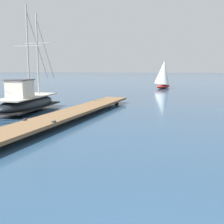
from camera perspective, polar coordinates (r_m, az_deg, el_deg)
floating_dock at (r=17.02m, az=-8.01°, el=-0.11°), size 2.68×17.93×0.53m
fishing_boat_1 at (r=20.54m, az=-16.64°, el=2.07°), size 2.75×8.37×7.21m
distant_sailboat at (r=43.25m, az=10.19°, el=7.38°), size 3.02×4.50×4.54m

